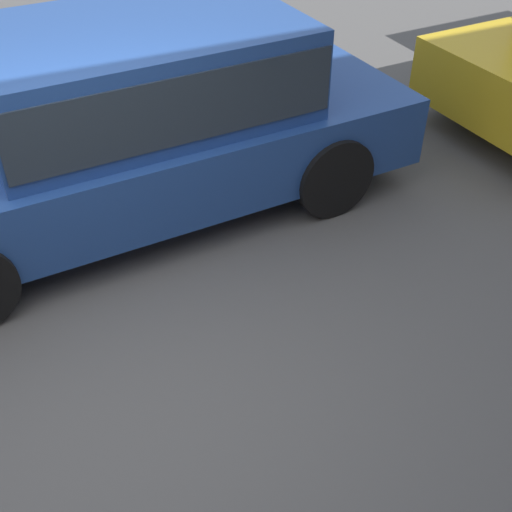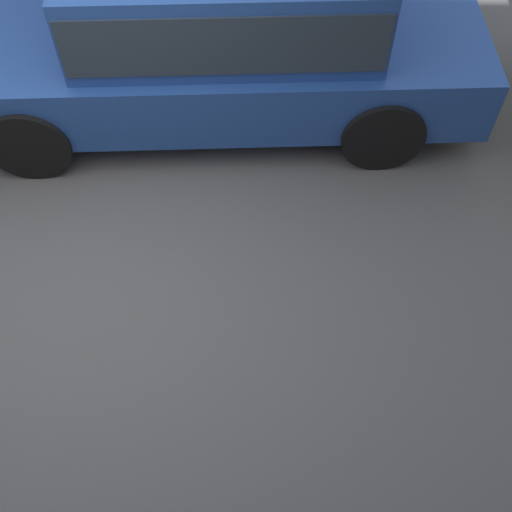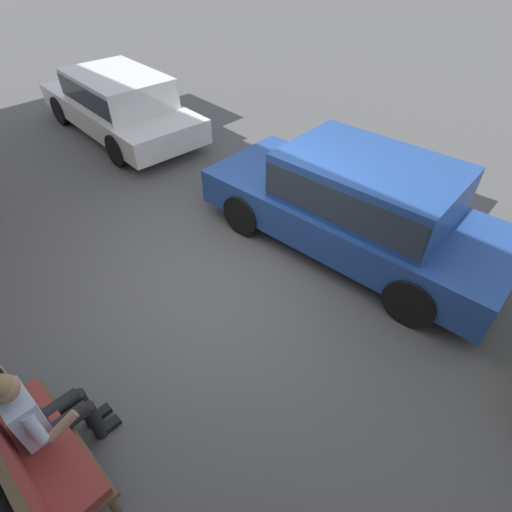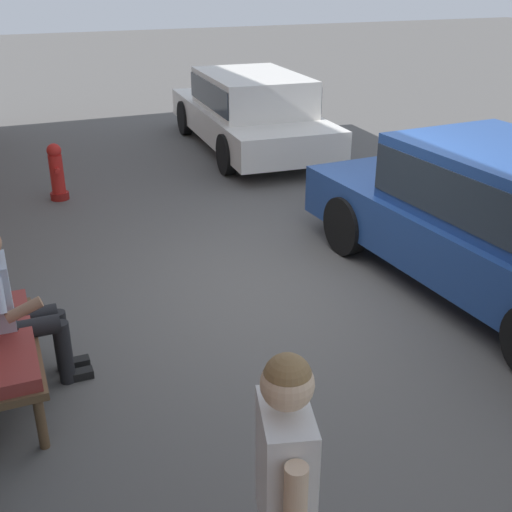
% 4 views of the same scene
% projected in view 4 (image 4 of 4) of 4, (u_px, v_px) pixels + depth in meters
% --- Properties ---
extents(ground_plane, '(60.00, 60.00, 0.00)m').
position_uv_depth(ground_plane, '(293.00, 290.00, 6.60)').
color(ground_plane, '#565451').
extents(person_on_phone, '(0.73, 0.74, 1.37)m').
position_uv_depth(person_on_phone, '(12.00, 303.00, 4.82)').
color(person_on_phone, black).
rests_on(person_on_phone, ground_plane).
extents(parked_car_mid, '(4.61, 2.06, 1.49)m').
position_uv_depth(parked_car_mid, '(505.00, 217.00, 6.24)').
color(parked_car_mid, '#23478E').
rests_on(parked_car_mid, ground_plane).
extents(parked_car_far, '(4.71, 2.08, 1.36)m').
position_uv_depth(parked_car_far, '(250.00, 108.00, 11.38)').
color(parked_car_far, white).
rests_on(parked_car_far, ground_plane).
extents(pedestrian_standing, '(0.53, 0.29, 1.73)m').
position_uv_depth(pedestrian_standing, '(284.00, 500.00, 2.65)').
color(pedestrian_standing, '#383D4C').
rests_on(pedestrian_standing, ground_plane).
extents(fire_hydrant, '(0.38, 0.26, 0.81)m').
position_uv_depth(fire_hydrant, '(57.00, 173.00, 9.02)').
color(fire_hydrant, maroon).
rests_on(fire_hydrant, ground_plane).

